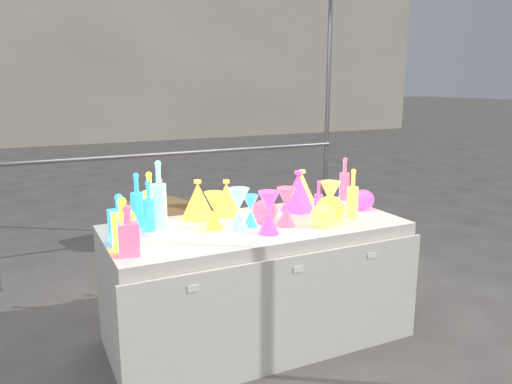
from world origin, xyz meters
name	(u,v)px	position (x,y,z in m)	size (l,w,h in m)	color
ground	(256,336)	(0.00, 0.00, 0.00)	(80.00, 80.00, 0.00)	slate
display_table	(257,282)	(0.00, -0.01, 0.37)	(1.84, 0.83, 0.75)	silver
background_building	(181,38)	(4.00, 14.00, 3.00)	(14.00, 6.00, 6.00)	beige
cardboard_box_closed	(155,223)	(-0.09, 2.16, 0.21)	(0.58, 0.42, 0.42)	#9F7A48
cardboard_box_flat	(145,223)	(-0.03, 2.84, 0.03)	(0.64, 0.46, 0.06)	#9F7A48
bottle_0	(150,198)	(-0.57, 0.30, 0.91)	(0.08, 0.08, 0.32)	red
bottle_1	(137,200)	(-0.66, 0.25, 0.91)	(0.08, 0.08, 0.33)	#17812E
bottle_3	(161,200)	(-0.51, 0.28, 0.89)	(0.07, 0.07, 0.28)	#1D5FAA
bottle_5	(159,193)	(-0.53, 0.24, 0.95)	(0.09, 0.09, 0.39)	#CC286B
bottle_7	(149,206)	(-0.62, 0.15, 0.90)	(0.07, 0.07, 0.30)	#17812E
decanter_0	(123,223)	(-0.81, -0.11, 0.89)	(0.11, 0.11, 0.27)	red
decanter_1	(128,230)	(-0.81, -0.22, 0.88)	(0.10, 0.10, 0.26)	#FF5E1A
decanter_2	(120,219)	(-0.81, -0.02, 0.89)	(0.11, 0.11, 0.27)	#17812E
hourglass_0	(286,207)	(0.15, -0.11, 0.87)	(0.12, 0.12, 0.23)	#FF5E1A
hourglass_1	(269,213)	(-0.02, -0.20, 0.87)	(0.12, 0.12, 0.25)	#1D5FAA
hourglass_2	(330,202)	(0.44, -0.14, 0.88)	(0.13, 0.13, 0.25)	#116C5E
hourglass_3	(239,210)	(-0.15, -0.07, 0.87)	(0.12, 0.12, 0.25)	#CC286B
hourglass_4	(214,210)	(-0.26, 0.03, 0.86)	(0.11, 0.11, 0.22)	red
hourglass_5	(251,211)	(-0.05, -0.03, 0.85)	(0.10, 0.10, 0.19)	#17812E
globe_0	(330,210)	(0.44, -0.15, 0.82)	(0.18, 0.18, 0.14)	red
globe_1	(323,216)	(0.34, -0.22, 0.81)	(0.15, 0.15, 0.12)	#116C5E
globe_2	(265,212)	(0.06, 0.01, 0.81)	(0.16, 0.16, 0.13)	#FF5E1A
globe_3	(363,201)	(0.81, 0.01, 0.81)	(0.15, 0.15, 0.12)	#1D5FAA
lampshade_0	(198,199)	(-0.27, 0.28, 0.87)	(0.21, 0.21, 0.25)	#EAF333
lampshade_1	(226,197)	(-0.08, 0.28, 0.87)	(0.19, 0.19, 0.23)	#EAF333
lampshade_2	(298,191)	(0.40, 0.17, 0.89)	(0.23, 0.23, 0.27)	#1D5FAA
lampshade_3	(302,189)	(0.46, 0.24, 0.88)	(0.22, 0.22, 0.26)	#116C5E
bottle_8	(344,179)	(0.86, 0.30, 0.90)	(0.07, 0.07, 0.31)	#17812E
bottle_9	(345,179)	(0.86, 0.30, 0.91)	(0.07, 0.07, 0.31)	#FF5E1A
bottle_10	(318,200)	(0.41, -0.06, 0.87)	(0.05, 0.05, 0.25)	#1D5FAA
bottle_11	(353,194)	(0.61, -0.14, 0.91)	(0.07, 0.07, 0.32)	#116C5E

